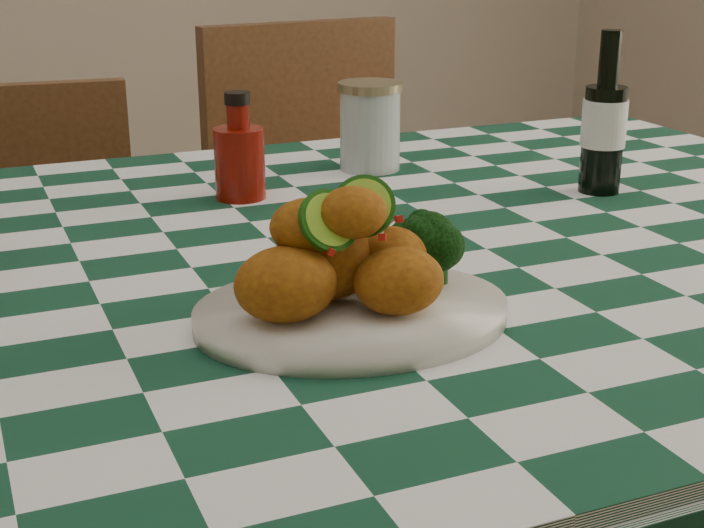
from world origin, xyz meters
name	(u,v)px	position (x,y,z in m)	size (l,w,h in m)	color
plate	(352,313)	(-0.01, -0.20, 0.80)	(0.28, 0.22, 0.02)	silver
fried_chicken_pile	(348,247)	(-0.01, -0.20, 0.86)	(0.16, 0.12, 0.11)	#9D590F
broccoli_side	(436,250)	(0.08, -0.19, 0.84)	(0.09, 0.09, 0.07)	black
ketchup_bottle	(239,146)	(0.02, 0.23, 0.85)	(0.06, 0.06, 0.13)	#6F0E05
mason_jar	(370,126)	(0.23, 0.31, 0.85)	(0.09, 0.09, 0.12)	#B2BCBA
beer_bottle	(605,113)	(0.46, 0.08, 0.89)	(0.06, 0.06, 0.21)	black
wooden_chair_left	(39,345)	(-0.21, 0.71, 0.42)	(0.39, 0.41, 0.85)	#472814
wooden_chair_right	(345,269)	(0.39, 0.77, 0.46)	(0.42, 0.44, 0.93)	#472814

